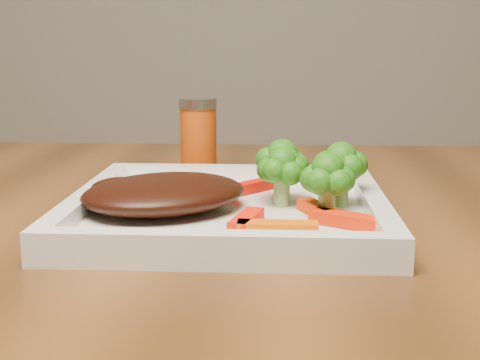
{
  "coord_description": "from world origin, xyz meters",
  "views": [
    {
      "loc": [
        -0.06,
        -0.42,
        0.91
      ],
      "look_at": [
        -0.1,
        0.15,
        0.79
      ],
      "focal_mm": 50.0,
      "sensor_mm": 36.0,
      "label": 1
    }
  ],
  "objects": [
    {
      "name": "steak",
      "position": [
        -0.16,
        0.13,
        0.78
      ],
      "size": [
        0.18,
        0.18,
        0.03
      ],
      "primitive_type": "ellipsoid",
      "rotation": [
        0.0,
        0.0,
        0.6
      ],
      "color": "black",
      "rests_on": "plate"
    },
    {
      "name": "spice_shaker",
      "position": [
        -0.15,
        0.34,
        0.8
      ],
      "size": [
        0.05,
        0.05,
        0.09
      ],
      "primitive_type": "cylinder",
      "rotation": [
        0.0,
        0.0,
        -0.31
      ],
      "color": "#B23F09",
      "rests_on": "dining_table"
    },
    {
      "name": "carrot_5",
      "position": [
        -0.03,
        0.12,
        0.77
      ],
      "size": [
        0.03,
        0.05,
        0.01
      ],
      "primitive_type": "cube",
      "rotation": [
        0.0,
        0.0,
        -1.13
      ],
      "color": "#FF3B04",
      "rests_on": "plate"
    },
    {
      "name": "broccoli_2",
      "position": [
        -0.02,
        0.12,
        0.79
      ],
      "size": [
        0.06,
        0.06,
        0.06
      ],
      "primitive_type": null,
      "rotation": [
        0.0,
        0.0,
        -0.21
      ],
      "color": "#116010",
      "rests_on": "plate"
    },
    {
      "name": "carrot_1",
      "position": [
        -0.01,
        0.09,
        0.77
      ],
      "size": [
        0.06,
        0.05,
        0.01
      ],
      "primitive_type": "cube",
      "rotation": [
        0.0,
        0.0,
        -0.55
      ],
      "color": "red",
      "rests_on": "plate"
    },
    {
      "name": "carrot_0",
      "position": [
        -0.06,
        0.06,
        0.77
      ],
      "size": [
        0.06,
        0.02,
        0.01
      ],
      "primitive_type": "cube",
      "rotation": [
        0.0,
        0.0,
        -0.02
      ],
      "color": "#F36003",
      "rests_on": "plate"
    },
    {
      "name": "carrot_4",
      "position": [
        -0.09,
        0.21,
        0.77
      ],
      "size": [
        0.05,
        0.05,
        0.01
      ],
      "primitive_type": "cube",
      "rotation": [
        0.0,
        0.0,
        0.84
      ],
      "color": "red",
      "rests_on": "plate"
    },
    {
      "name": "broccoli_1",
      "position": [
        -0.01,
        0.16,
        0.79
      ],
      "size": [
        0.06,
        0.06,
        0.06
      ],
      "primitive_type": null,
      "rotation": [
        0.0,
        0.0,
        0.11
      ],
      "color": "#286B11",
      "rests_on": "plate"
    },
    {
      "name": "carrot_2",
      "position": [
        -0.09,
        0.08,
        0.77
      ],
      "size": [
        0.03,
        0.06,
        0.01
      ],
      "primitive_type": "cube",
      "rotation": [
        0.0,
        0.0,
        1.32
      ],
      "color": "#FF1B04",
      "rests_on": "plate"
    },
    {
      "name": "broccoli_3",
      "position": [
        -0.06,
        0.16,
        0.79
      ],
      "size": [
        0.05,
        0.05,
        0.06
      ],
      "primitive_type": null,
      "rotation": [
        0.0,
        0.0,
        0.08
      ],
      "color": "#157112",
      "rests_on": "plate"
    },
    {
      "name": "broccoli_0",
      "position": [
        -0.06,
        0.17,
        0.8
      ],
      "size": [
        0.06,
        0.06,
        0.07
      ],
      "primitive_type": null,
      "rotation": [
        0.0,
        0.0,
        -0.18
      ],
      "color": "#0F5B11",
      "rests_on": "plate"
    },
    {
      "name": "plate",
      "position": [
        -0.11,
        0.15,
        0.76
      ],
      "size": [
        0.27,
        0.27,
        0.01
      ],
      "primitive_type": "cube",
      "color": "white",
      "rests_on": "dining_table"
    }
  ]
}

